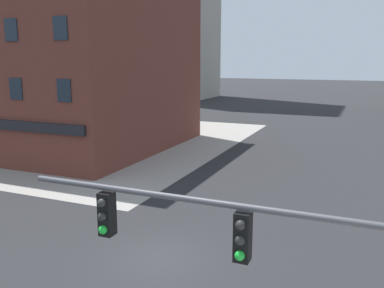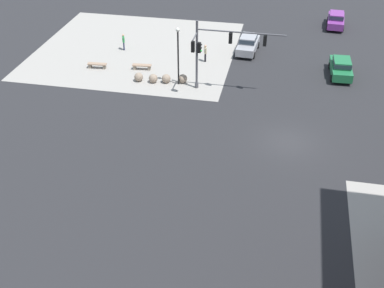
{
  "view_description": "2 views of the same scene",
  "coord_description": "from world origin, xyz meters",
  "px_view_note": "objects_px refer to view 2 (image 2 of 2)",
  "views": [
    {
      "loc": [
        7.31,
        -13.86,
        7.9
      ],
      "look_at": [
        -0.41,
        4.24,
        3.9
      ],
      "focal_mm": 38.94,
      "sensor_mm": 36.0,
      "label": 1
    },
    {
      "loc": [
        0.82,
        31.79,
        20.41
      ],
      "look_at": [
        5.68,
        7.73,
        4.08
      ],
      "focal_mm": 46.84,
      "sensor_mm": 36.0,
      "label": 2
    }
  ],
  "objects_px": {
    "bollard_sphere_curb_d": "(139,77)",
    "car_cross_eastbound": "(248,43)",
    "car_main_southbound_far": "(336,19)",
    "bollard_sphere_curb_c": "(153,78)",
    "bench_mid_block": "(97,65)",
    "street_lamp_corner_near": "(178,50)",
    "bench_near_signal": "(142,66)",
    "pedestrian_near_bench": "(124,41)",
    "pedestrian_at_curb": "(205,52)",
    "bollard_sphere_curb_b": "(166,79)",
    "bollard_sphere_curb_a": "(183,79)",
    "traffic_signal_main": "(214,48)",
    "car_main_southbound_near": "(341,67)"
  },
  "relations": [
    {
      "from": "bollard_sphere_curb_d",
      "to": "car_cross_eastbound",
      "type": "relative_size",
      "value": 0.18
    },
    {
      "from": "car_main_southbound_far",
      "to": "bollard_sphere_curb_c",
      "type": "bearing_deg",
      "value": 46.69
    },
    {
      "from": "bench_mid_block",
      "to": "street_lamp_corner_near",
      "type": "distance_m",
      "value": 9.02
    },
    {
      "from": "bollard_sphere_curb_c",
      "to": "car_main_southbound_far",
      "type": "relative_size",
      "value": 0.18
    },
    {
      "from": "bench_near_signal",
      "to": "pedestrian_near_bench",
      "type": "bearing_deg",
      "value": -53.14
    },
    {
      "from": "bench_near_signal",
      "to": "bollard_sphere_curb_d",
      "type": "bearing_deg",
      "value": 99.28
    },
    {
      "from": "bench_mid_block",
      "to": "street_lamp_corner_near",
      "type": "height_order",
      "value": "street_lamp_corner_near"
    },
    {
      "from": "pedestrian_at_curb",
      "to": "bollard_sphere_curb_c",
      "type": "bearing_deg",
      "value": 54.89
    },
    {
      "from": "bollard_sphere_curb_b",
      "to": "street_lamp_corner_near",
      "type": "relative_size",
      "value": 0.15
    },
    {
      "from": "pedestrian_near_bench",
      "to": "car_main_southbound_far",
      "type": "xyz_separation_m",
      "value": [
        -21.47,
        -11.02,
        -0.06
      ]
    },
    {
      "from": "car_cross_eastbound",
      "to": "bollard_sphere_curb_b",
      "type": "bearing_deg",
      "value": 52.31
    },
    {
      "from": "bench_near_signal",
      "to": "street_lamp_corner_near",
      "type": "distance_m",
      "value": 5.56
    },
    {
      "from": "bollard_sphere_curb_c",
      "to": "bench_mid_block",
      "type": "distance_m",
      "value": 6.3
    },
    {
      "from": "bollard_sphere_curb_c",
      "to": "bench_near_signal",
      "type": "height_order",
      "value": "bollard_sphere_curb_c"
    },
    {
      "from": "bollard_sphere_curb_a",
      "to": "bollard_sphere_curb_c",
      "type": "height_order",
      "value": "same"
    },
    {
      "from": "traffic_signal_main",
      "to": "bench_mid_block",
      "type": "distance_m",
      "value": 12.3
    },
    {
      "from": "bench_mid_block",
      "to": "pedestrian_near_bench",
      "type": "height_order",
      "value": "pedestrian_near_bench"
    },
    {
      "from": "car_main_southbound_far",
      "to": "street_lamp_corner_near",
      "type": "bearing_deg",
      "value": 50.74
    },
    {
      "from": "car_main_southbound_near",
      "to": "car_main_southbound_far",
      "type": "relative_size",
      "value": 0.99
    },
    {
      "from": "bollard_sphere_curb_d",
      "to": "bollard_sphere_curb_c",
      "type": "bearing_deg",
      "value": 179.39
    },
    {
      "from": "street_lamp_corner_near",
      "to": "car_cross_eastbound",
      "type": "xyz_separation_m",
      "value": [
        -5.3,
        -8.44,
        -2.4
      ]
    },
    {
      "from": "pedestrian_near_bench",
      "to": "street_lamp_corner_near",
      "type": "bearing_deg",
      "value": 138.08
    },
    {
      "from": "traffic_signal_main",
      "to": "car_cross_eastbound",
      "type": "bearing_deg",
      "value": -103.11
    },
    {
      "from": "bollard_sphere_curb_b",
      "to": "car_main_southbound_near",
      "type": "xyz_separation_m",
      "value": [
        -15.42,
        -4.5,
        0.52
      ]
    },
    {
      "from": "bollard_sphere_curb_a",
      "to": "bollard_sphere_curb_d",
      "type": "xyz_separation_m",
      "value": [
        3.99,
        0.47,
        0.0
      ]
    },
    {
      "from": "pedestrian_at_curb",
      "to": "car_main_southbound_near",
      "type": "height_order",
      "value": "pedestrian_at_curb"
    },
    {
      "from": "bollard_sphere_curb_a",
      "to": "bench_mid_block",
      "type": "xyz_separation_m",
      "value": [
        8.64,
        -1.37,
        -0.08
      ]
    },
    {
      "from": "traffic_signal_main",
      "to": "bollard_sphere_curb_a",
      "type": "xyz_separation_m",
      "value": [
        2.9,
        -0.92,
        -3.51
      ]
    },
    {
      "from": "street_lamp_corner_near",
      "to": "car_main_southbound_near",
      "type": "distance_m",
      "value": 15.17
    },
    {
      "from": "bollard_sphere_curb_c",
      "to": "bollard_sphere_curb_b",
      "type": "bearing_deg",
      "value": -170.19
    },
    {
      "from": "bollard_sphere_curb_a",
      "to": "bollard_sphere_curb_c",
      "type": "distance_m",
      "value": 2.67
    },
    {
      "from": "bollard_sphere_curb_a",
      "to": "bollard_sphere_curb_d",
      "type": "bearing_deg",
      "value": 6.75
    },
    {
      "from": "bench_mid_block",
      "to": "car_main_southbound_near",
      "type": "bearing_deg",
      "value": -172.84
    },
    {
      "from": "car_main_southbound_near",
      "to": "car_main_southbound_far",
      "type": "xyz_separation_m",
      "value": [
        -0.02,
        -12.9,
        0.0
      ]
    },
    {
      "from": "bollard_sphere_curb_b",
      "to": "bollard_sphere_curb_c",
      "type": "distance_m",
      "value": 1.17
    },
    {
      "from": "bollard_sphere_curb_b",
      "to": "bollard_sphere_curb_c",
      "type": "bearing_deg",
      "value": 9.81
    },
    {
      "from": "bollard_sphere_curb_b",
      "to": "bollard_sphere_curb_d",
      "type": "relative_size",
      "value": 1.0
    },
    {
      "from": "bollard_sphere_curb_c",
      "to": "pedestrian_at_curb",
      "type": "distance_m",
      "value": 6.63
    },
    {
      "from": "bollard_sphere_curb_d",
      "to": "pedestrian_near_bench",
      "type": "height_order",
      "value": "pedestrian_near_bench"
    },
    {
      "from": "car_main_southbound_far",
      "to": "car_cross_eastbound",
      "type": "bearing_deg",
      "value": 45.2
    },
    {
      "from": "bollard_sphere_curb_c",
      "to": "car_cross_eastbound",
      "type": "distance_m",
      "value": 11.47
    },
    {
      "from": "bollard_sphere_curb_a",
      "to": "pedestrian_at_curb",
      "type": "relative_size",
      "value": 0.46
    },
    {
      "from": "pedestrian_near_bench",
      "to": "street_lamp_corner_near",
      "type": "relative_size",
      "value": 0.32
    },
    {
      "from": "pedestrian_near_bench",
      "to": "car_main_southbound_far",
      "type": "bearing_deg",
      "value": -152.83
    },
    {
      "from": "street_lamp_corner_near",
      "to": "bench_near_signal",
      "type": "bearing_deg",
      "value": -29.48
    },
    {
      "from": "bench_near_signal",
      "to": "street_lamp_corner_near",
      "type": "bearing_deg",
      "value": 150.52
    },
    {
      "from": "bollard_sphere_curb_d",
      "to": "bench_near_signal",
      "type": "bearing_deg",
      "value": -80.72
    },
    {
      "from": "pedestrian_near_bench",
      "to": "street_lamp_corner_near",
      "type": "distance_m",
      "value": 9.94
    },
    {
      "from": "traffic_signal_main",
      "to": "car_main_southbound_near",
      "type": "xyz_separation_m",
      "value": [
        -11.05,
        -5.14,
        -3.0
      ]
    },
    {
      "from": "bollard_sphere_curb_d",
      "to": "pedestrian_at_curb",
      "type": "distance_m",
      "value": 7.49
    }
  ]
}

